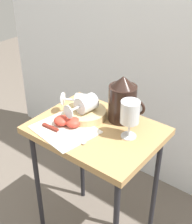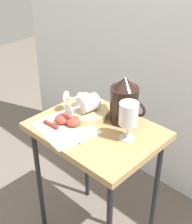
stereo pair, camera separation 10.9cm
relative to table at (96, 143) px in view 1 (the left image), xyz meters
The scene contains 11 objects.
curtain_drape 0.66m from the table, 90.00° to the left, with size 2.40×0.03×1.82m, color white.
table is the anchor object (origin of this frame).
linen_napkin 0.16m from the table, 135.69° to the right, with size 0.25×0.21×0.00m, color silver.
basket_tray 0.14m from the table, 156.55° to the left, with size 0.19×0.19×0.04m, color tan.
pitcher 0.21m from the table, 69.63° to the left, with size 0.17×0.12×0.21m.
wine_glass_upright 0.24m from the table, 13.18° to the left, with size 0.08×0.08×0.16m.
wine_glass_tipped_near 0.19m from the table, 154.39° to the left, with size 0.16×0.12×0.07m.
wine_glass_tipped_far 0.18m from the table, 157.33° to the left, with size 0.09×0.15×0.08m.
apple_half_left 0.18m from the table, 150.99° to the right, with size 0.07×0.07×0.04m, color #CC3D2D.
apple_half_right 0.14m from the table, 147.56° to the right, with size 0.07×0.07×0.04m, color #CC3D2D.
knife 0.19m from the table, 130.89° to the right, with size 0.23×0.02×0.01m.
Camera 1 is at (0.68, -0.88, 1.44)m, focal length 50.30 mm.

